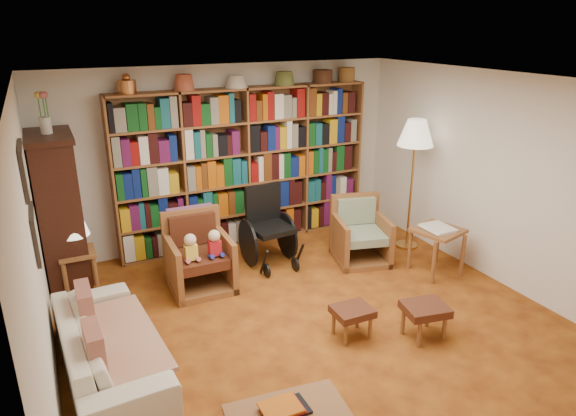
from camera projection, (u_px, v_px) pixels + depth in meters
floor at (311, 320)px, 5.50m from camera, size 5.00×5.00×0.00m
ceiling at (316, 82)px, 4.65m from camera, size 5.00×5.00×0.00m
wall_back at (228, 156)px, 7.19m from camera, size 5.00×0.00×5.00m
wall_front at (520, 346)px, 2.96m from camera, size 5.00×0.00×5.00m
wall_left at (35, 259)px, 4.05m from camera, size 0.00×5.00×5.00m
wall_right at (498, 180)px, 6.10m from camera, size 0.00×5.00×5.00m
bookshelf at (246, 162)px, 7.15m from camera, size 3.60×0.30×2.42m
curio_cabinet at (60, 211)px, 5.94m from camera, size 0.50×0.95×2.40m
framed_pictures at (30, 203)px, 4.18m from camera, size 0.03×0.52×0.97m
sofa at (108, 346)px, 4.60m from camera, size 1.95×0.86×0.56m
sofa_throw at (114, 342)px, 4.61m from camera, size 0.85×1.44×0.04m
cushion_left at (87, 314)px, 4.79m from camera, size 0.13×0.41×0.41m
cushion_right at (95, 355)px, 4.19m from camera, size 0.14×0.40×0.40m
side_table_lamp at (78, 262)px, 5.92m from camera, size 0.40×0.40×0.54m
table_lamp at (72, 226)px, 5.76m from camera, size 0.35×0.35×0.47m
armchair_leather at (197, 256)px, 6.15m from camera, size 0.73×0.79×0.92m
armchair_sage at (357, 236)px, 6.86m from camera, size 0.85×0.86×0.84m
wheelchair at (268, 229)px, 6.71m from camera, size 0.59×0.82×1.03m
floor_lamp at (416, 138)px, 6.80m from camera, size 0.48×0.48×1.81m
side_table_papers at (437, 236)px, 6.40m from camera, size 0.66×0.66×0.62m
footstool_a at (352, 313)px, 5.14m from camera, size 0.39×0.33×0.33m
footstool_b at (425, 311)px, 5.13m from camera, size 0.48×0.43×0.36m
coffee_table at (287, 416)px, 3.68m from camera, size 0.90×0.52×0.46m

